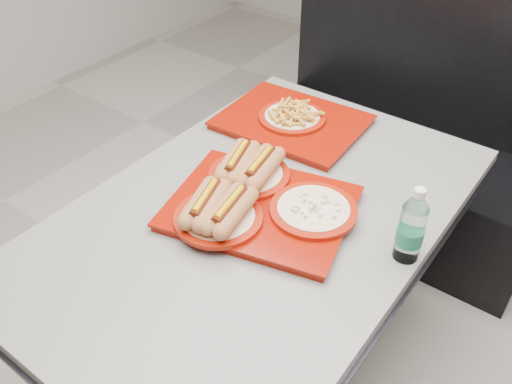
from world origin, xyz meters
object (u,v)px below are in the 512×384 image
Objects in this scene: diner_table at (259,251)px; tray_far at (292,119)px; booth_bench at (404,143)px; tray_near at (254,198)px; water_bottle at (411,229)px.

diner_table is 2.88× the size of tray_far.
tray_near is (-0.01, -1.10, 0.39)m from booth_bench.
booth_bench is 0.78m from tray_far.
water_bottle reaches higher than tray_far.
booth_bench is (0.00, 1.09, -0.18)m from diner_table.
tray_near is (-0.01, -0.01, 0.20)m from diner_table.
tray_near is at bearing -144.82° from diner_table.
booth_bench reaches higher than diner_table.
booth_bench is at bearing 89.41° from tray_near.
tray_far is 0.69m from water_bottle.
booth_bench reaches higher than tray_near.
water_bottle is at bearing 10.44° from diner_table.
water_bottle reaches higher than diner_table.
water_bottle is at bearing -31.32° from tray_far.
diner_table is at bearing -169.56° from water_bottle.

